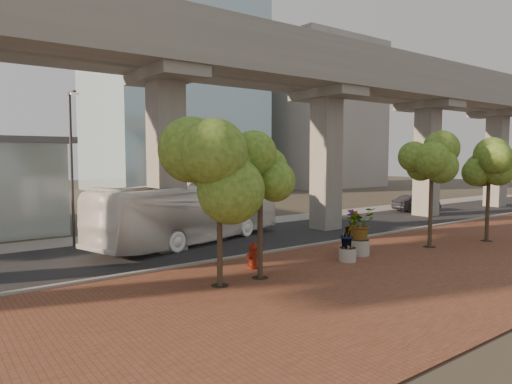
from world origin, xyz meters
TOP-DOWN VIEW (x-y plane):
  - ground at (0.00, 0.00)m, footprint 160.00×160.00m
  - brick_plaza at (0.00, -8.00)m, footprint 70.00×13.00m
  - asphalt_road at (0.00, 2.00)m, footprint 90.00×8.00m
  - curb_strip at (0.00, -2.00)m, footprint 70.00×0.25m
  - far_sidewalk at (0.00, 7.50)m, footprint 90.00×3.00m
  - transit_viaduct at (0.00, 2.00)m, footprint 72.00×5.60m
  - midrise_block at (38.00, 36.00)m, footprint 18.00×16.00m
  - transit_bus at (-3.95, 3.06)m, footprint 13.35×6.66m
  - parked_car at (19.98, 4.22)m, footprint 4.76×2.47m
  - fire_hydrant at (-4.78, -4.17)m, footprint 0.60×0.54m
  - planter_front at (1.21, -5.19)m, footprint 2.24×2.24m
  - planter_right at (1.50, -4.52)m, footprint 2.10×2.10m
  - planter_left at (-0.35, -5.79)m, footprint 1.84×1.84m
  - street_tree_far_west at (-7.45, -5.64)m, footprint 3.83×3.83m
  - street_tree_near_west at (-5.50, -5.66)m, footprint 3.41×3.41m
  - street_tree_near_east at (5.94, -6.12)m, footprint 3.67×3.67m
  - street_tree_far_east at (10.26, -7.11)m, footprint 3.37×3.37m
  - streetlamp_west at (-9.84, 5.82)m, footprint 0.42×1.24m
  - streetlamp_east at (9.44, 6.70)m, footprint 0.45×1.32m

SIDE VIEW (x-z plane):
  - ground at x=0.00m, z-range 0.00..0.00m
  - asphalt_road at x=0.00m, z-range 0.00..0.04m
  - brick_plaza at x=0.00m, z-range 0.00..0.06m
  - far_sidewalk at x=0.00m, z-range 0.00..0.06m
  - curb_strip at x=0.00m, z-range 0.00..0.16m
  - fire_hydrant at x=-4.78m, z-range 0.04..1.24m
  - parked_car at x=19.98m, z-range 0.00..1.49m
  - planter_left at x=-0.35m, z-range 0.28..2.30m
  - planter_right at x=1.50m, z-range 0.30..2.54m
  - planter_front at x=1.21m, z-range 0.32..2.78m
  - transit_bus at x=-3.95m, z-range 0.00..3.63m
  - street_tree_near_west at x=-5.50m, z-range 1.44..7.33m
  - street_tree_far_west at x=-7.45m, z-range 1.36..7.49m
  - street_tree_far_east at x=10.26m, z-range 1.48..7.45m
  - street_tree_near_east at x=5.94m, z-range 1.62..8.13m
  - streetlamp_west at x=-9.84m, z-range 0.71..9.24m
  - streetlamp_east at x=9.44m, z-range 0.76..9.91m
  - transit_viaduct at x=0.00m, z-range 1.09..13.49m
  - midrise_block at x=38.00m, z-range 0.00..24.00m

